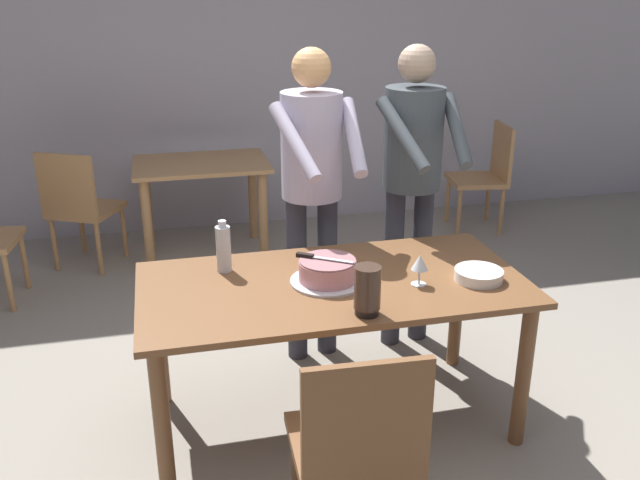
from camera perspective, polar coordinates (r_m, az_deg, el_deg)
The scene contains 15 objects.
ground_plane at distance 3.47m, azimuth 1.01°, elevation -14.82°, with size 14.00×14.00×0.00m, color gray.
back_wall at distance 5.84m, azimuth -6.63°, elevation 14.23°, with size 10.00×0.12×2.70m, color #ADA8B2.
main_dining_table at distance 3.14m, azimuth 1.09°, elevation -5.22°, with size 1.74×0.87×0.75m.
cake_on_platter at distance 3.06m, azimuth 0.66°, elevation -2.71°, with size 0.34×0.34×0.11m.
cake_knife at distance 3.06m, azimuth -0.60°, elevation -1.41°, with size 0.24×0.17×0.02m.
plate_stack at distance 3.18m, azimuth 13.13°, elevation -2.86°, with size 0.22×0.22×0.05m.
wine_glass_near at distance 3.05m, azimuth 8.34°, elevation -1.95°, with size 0.08×0.08×0.14m.
water_bottle at distance 3.19m, azimuth -8.08°, elevation -0.68°, with size 0.07×0.07×0.25m.
hurricane_lamp at distance 2.77m, azimuth 3.98°, elevation -4.21°, with size 0.11×0.11×0.21m.
person_cutting_cake at distance 3.58m, azimuth -0.64°, elevation 5.54°, with size 0.46×0.57×1.72m.
person_standing_beside at distance 3.77m, azimuth 7.76°, elevation 6.16°, with size 0.46×0.57×1.72m.
chair_near_side at distance 2.52m, azimuth 3.09°, elevation -16.69°, with size 0.46×0.46×0.90m.
background_table at distance 5.27m, azimuth -9.84°, elevation 4.73°, with size 1.00×0.70×0.74m.
background_chair_0 at distance 5.26m, azimuth -19.47°, elevation 2.79°, with size 0.59×0.59×0.90m.
background_chair_2 at distance 5.96m, azimuth 13.68°, elevation 5.48°, with size 0.50×0.50×0.90m.
Camera 1 is at (-0.72, -2.72, 2.04)m, focal length 38.25 mm.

